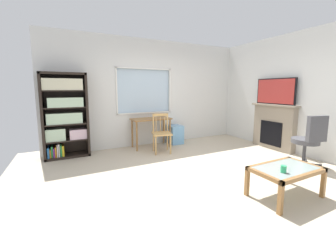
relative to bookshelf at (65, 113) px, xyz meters
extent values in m
cube|color=beige|center=(2.08, -2.05, -0.97)|extent=(6.22, 5.58, 0.02)
cube|color=silver|center=(2.08, 0.24, -0.54)|extent=(5.22, 0.12, 0.84)
cube|color=silver|center=(2.08, 0.24, 1.42)|extent=(5.22, 0.12, 0.74)
cube|color=silver|center=(0.31, 0.24, 0.46)|extent=(1.69, 0.12, 1.17)
cube|color=silver|center=(3.65, 0.24, 0.46)|extent=(2.08, 0.12, 1.17)
cube|color=silver|center=(1.88, 0.25, 0.46)|extent=(1.45, 0.02, 1.17)
cube|color=white|center=(1.88, 0.18, -0.11)|extent=(1.51, 0.06, 0.03)
cube|color=white|center=(1.88, 0.18, 1.03)|extent=(1.51, 0.06, 0.03)
cube|color=white|center=(1.16, 0.18, 0.46)|extent=(0.03, 0.06, 1.17)
cube|color=white|center=(2.61, 0.18, 0.46)|extent=(0.03, 0.06, 1.17)
cube|color=silver|center=(4.75, -2.05, 0.41)|extent=(0.12, 4.78, 2.74)
cube|color=black|center=(-0.41, -0.01, -0.05)|extent=(0.05, 0.38, 1.82)
cube|color=black|center=(0.44, -0.01, -0.05)|extent=(0.05, 0.38, 1.82)
cube|color=black|center=(0.01, -0.01, 0.83)|extent=(0.90, 0.38, 0.05)
cube|color=black|center=(0.01, -0.01, -0.94)|extent=(0.90, 0.38, 0.05)
cube|color=black|center=(0.01, 0.18, -0.05)|extent=(0.90, 0.02, 1.82)
cube|color=black|center=(0.01, -0.01, -0.58)|extent=(0.85, 0.36, 0.02)
cube|color=black|center=(0.01, -0.01, -0.23)|extent=(0.85, 0.36, 0.02)
cube|color=black|center=(0.01, -0.01, 0.13)|extent=(0.85, 0.36, 0.02)
cube|color=black|center=(0.01, -0.01, 0.48)|extent=(0.85, 0.36, 0.02)
cube|color=#B7D6B2|center=(-0.20, -0.02, -0.44)|extent=(0.37, 0.28, 0.26)
cube|color=beige|center=(0.24, -0.02, -0.46)|extent=(0.34, 0.28, 0.21)
cube|color=#B7D6B2|center=(0.00, -0.02, -0.10)|extent=(0.68, 0.29, 0.23)
cube|color=#B7D6B2|center=(0.03, -0.02, 0.24)|extent=(0.67, 0.33, 0.20)
cube|color=beige|center=(0.00, -0.02, 0.61)|extent=(0.75, 0.32, 0.24)
cube|color=#286BB2|center=(-0.35, -0.03, -0.80)|extent=(0.04, 0.29, 0.22)
cube|color=orange|center=(-0.32, -0.03, -0.82)|extent=(0.02, 0.24, 0.18)
cube|color=green|center=(-0.28, -0.03, -0.79)|extent=(0.03, 0.22, 0.23)
cube|color=purple|center=(-0.25, -0.03, -0.81)|extent=(0.02, 0.28, 0.19)
cube|color=orange|center=(-0.22, -0.03, -0.80)|extent=(0.03, 0.27, 0.22)
cube|color=white|center=(-0.18, -0.03, -0.78)|extent=(0.02, 0.30, 0.27)
cube|color=white|center=(-0.15, -0.03, -0.77)|extent=(0.02, 0.28, 0.28)
cube|color=green|center=(-0.12, -0.03, -0.79)|extent=(0.03, 0.22, 0.24)
cube|color=yellow|center=(-0.08, -0.03, -0.80)|extent=(0.04, 0.22, 0.23)
cube|color=olive|center=(1.94, -0.11, -0.24)|extent=(0.98, 0.48, 0.03)
cylinder|color=olive|center=(1.50, -0.30, -0.61)|extent=(0.04, 0.04, 0.71)
cylinder|color=olive|center=(2.38, -0.30, -0.61)|extent=(0.04, 0.04, 0.71)
cylinder|color=olive|center=(1.50, 0.08, -0.61)|extent=(0.04, 0.04, 0.71)
cylinder|color=olive|center=(2.38, 0.08, -0.61)|extent=(0.04, 0.04, 0.71)
cube|color=tan|center=(1.98, -0.66, -0.51)|extent=(0.50, 0.48, 0.04)
cylinder|color=tan|center=(1.78, -0.77, -0.74)|extent=(0.04, 0.04, 0.43)
cylinder|color=tan|center=(2.11, -0.85, -0.74)|extent=(0.04, 0.04, 0.43)
cylinder|color=tan|center=(1.85, -0.46, -0.74)|extent=(0.04, 0.04, 0.43)
cylinder|color=tan|center=(2.18, -0.54, -0.74)|extent=(0.04, 0.04, 0.43)
cylinder|color=tan|center=(1.85, -0.46, -0.29)|extent=(0.04, 0.04, 0.45)
cylinder|color=tan|center=(2.18, -0.54, -0.29)|extent=(0.04, 0.04, 0.45)
cube|color=tan|center=(2.02, -0.50, -0.09)|extent=(0.36, 0.12, 0.06)
cylinder|color=tan|center=(1.92, -0.48, -0.32)|extent=(0.02, 0.02, 0.35)
cylinder|color=tan|center=(2.02, -0.50, -0.32)|extent=(0.02, 0.02, 0.35)
cylinder|color=tan|center=(2.12, -0.52, -0.32)|extent=(0.02, 0.02, 0.35)
cube|color=#72ADDB|center=(2.65, -0.06, -0.71)|extent=(0.35, 0.40, 0.49)
cube|color=gray|center=(4.60, -1.58, -0.43)|extent=(0.18, 1.05, 1.07)
cube|color=black|center=(4.50, -1.58, -0.57)|extent=(0.03, 0.58, 0.59)
cube|color=gray|center=(4.58, -1.58, 0.13)|extent=(0.26, 1.15, 0.04)
cube|color=black|center=(4.58, -1.58, 0.46)|extent=(0.05, 1.00, 0.63)
cube|color=#B2332D|center=(4.55, -1.58, 0.46)|extent=(0.01, 0.95, 0.58)
cylinder|color=#4C4C51|center=(4.14, -2.61, -0.48)|extent=(0.48, 0.48, 0.09)
cube|color=#4C4C51|center=(4.09, -2.82, -0.20)|extent=(0.41, 0.17, 0.48)
cylinder|color=#38383D|center=(4.14, -2.61, -0.72)|extent=(0.06, 0.06, 0.42)
cube|color=#38383D|center=(4.00, -2.57, -0.93)|extent=(0.28, 0.10, 0.03)
cylinder|color=#38383D|center=(3.87, -2.54, -0.94)|extent=(0.05, 0.05, 0.05)
cube|color=#38383D|center=(4.07, -2.73, -0.93)|extent=(0.18, 0.26, 0.03)
cylinder|color=#38383D|center=(3.99, -2.85, -0.94)|extent=(0.05, 0.05, 0.05)
cube|color=#38383D|center=(4.23, -2.71, -0.93)|extent=(0.21, 0.24, 0.03)
cylinder|color=#38383D|center=(4.32, -2.82, -0.94)|extent=(0.05, 0.05, 0.05)
cube|color=#38383D|center=(4.27, -2.55, -0.93)|extent=(0.27, 0.14, 0.03)
cylinder|color=#38383D|center=(4.40, -2.50, -0.94)|extent=(0.05, 0.05, 0.05)
cube|color=#38383D|center=(4.13, -2.47, -0.93)|extent=(0.06, 0.28, 0.03)
cylinder|color=#38383D|center=(4.12, -2.33, -0.94)|extent=(0.05, 0.05, 0.05)
cube|color=#8C9E99|center=(2.68, -3.21, -0.55)|extent=(0.84, 0.45, 0.02)
cube|color=olive|center=(2.68, -3.46, -0.57)|extent=(0.94, 0.05, 0.05)
cube|color=olive|center=(2.68, -2.96, -0.57)|extent=(0.94, 0.05, 0.05)
cube|color=olive|center=(2.23, -3.21, -0.57)|extent=(0.05, 0.55, 0.05)
cube|color=olive|center=(3.12, -3.21, -0.57)|extent=(0.05, 0.55, 0.05)
cube|color=olive|center=(2.23, -3.46, -0.78)|extent=(0.05, 0.05, 0.37)
cube|color=olive|center=(3.12, -3.46, -0.78)|extent=(0.05, 0.05, 0.37)
cube|color=olive|center=(2.23, -2.96, -0.78)|extent=(0.05, 0.05, 0.37)
cube|color=olive|center=(3.12, -2.96, -0.78)|extent=(0.05, 0.05, 0.37)
cylinder|color=#33B770|center=(2.49, -3.30, -0.50)|extent=(0.07, 0.07, 0.09)
camera|label=1|loc=(0.04, -4.90, 0.52)|focal=22.02mm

